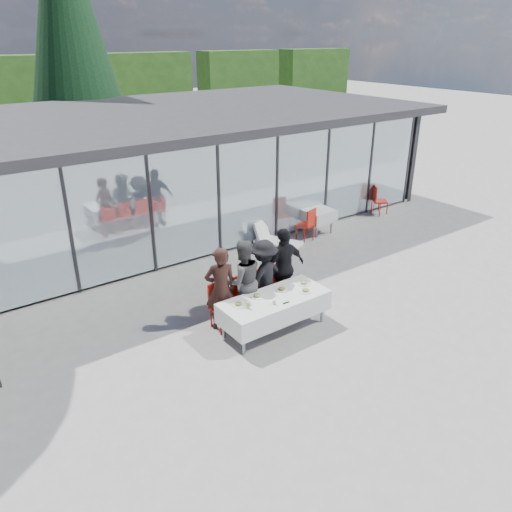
{
  "coord_description": "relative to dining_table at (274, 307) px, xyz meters",
  "views": [
    {
      "loc": [
        -5.59,
        -6.76,
        5.57
      ],
      "look_at": [
        0.2,
        1.2,
        1.18
      ],
      "focal_mm": 35.0,
      "sensor_mm": 36.0,
      "label": 1
    }
  ],
  "objects": [
    {
      "name": "juice_bottle",
      "position": [
        -0.69,
        -0.05,
        0.28
      ],
      "size": [
        0.06,
        0.06,
        0.13
      ],
      "primitive_type": "cylinder",
      "color": "#87BD4E",
      "rests_on": "dining_table"
    },
    {
      "name": "plate_extra",
      "position": [
        0.66,
        -0.18,
        0.24
      ],
      "size": [
        0.26,
        0.26,
        0.07
      ],
      "color": "white",
      "rests_on": "dining_table"
    },
    {
      "name": "diner_chair_c",
      "position": [
        0.26,
        0.75,
        -0.0
      ],
      "size": [
        0.44,
        0.44,
        0.97
      ],
      "color": "red",
      "rests_on": "ground"
    },
    {
      "name": "diner_a",
      "position": [
        -0.81,
        0.73,
        0.35
      ],
      "size": [
        0.82,
        0.82,
        1.78
      ],
      "primitive_type": "imported",
      "rotation": [
        0.0,
        0.0,
        2.82
      ],
      "color": "#321B16",
      "rests_on": "ground"
    },
    {
      "name": "drinking_glasses",
      "position": [
        -0.18,
        -0.23,
        0.26
      ],
      "size": [
        0.07,
        0.07,
        0.1
      ],
      "color": "silver",
      "rests_on": "dining_table"
    },
    {
      "name": "diner_b",
      "position": [
        -0.27,
        0.73,
        0.36
      ],
      "size": [
        1.05,
        1.05,
        1.8
      ],
      "primitive_type": "imported",
      "rotation": [
        0.0,
        0.0,
        2.91
      ],
      "color": "#4D4D4D",
      "rests_on": "ground"
    },
    {
      "name": "diner_d",
      "position": [
        0.82,
        0.73,
        0.37
      ],
      "size": [
        1.07,
        1.07,
        1.81
      ],
      "primitive_type": "imported",
      "rotation": [
        0.0,
        0.0,
        3.13
      ],
      "color": "black",
      "rests_on": "ground"
    },
    {
      "name": "folded_eyeglasses",
      "position": [
        0.04,
        -0.32,
        0.22
      ],
      "size": [
        0.14,
        0.03,
        0.01
      ],
      "primitive_type": "cube",
      "color": "black",
      "rests_on": "dining_table"
    },
    {
      "name": "conifer_tree",
      "position": [
        0.63,
        12.88,
        5.45
      ],
      "size": [
        4.0,
        4.0,
        10.5
      ],
      "color": "#382316",
      "rests_on": "ground"
    },
    {
      "name": "dining_table",
      "position": [
        0.0,
        0.0,
        0.0
      ],
      "size": [
        2.26,
        0.96,
        0.75
      ],
      "color": "silver",
      "rests_on": "ground"
    },
    {
      "name": "spare_chair_a",
      "position": [
        7.23,
        3.66,
        -0.0
      ],
      "size": [
        0.61,
        0.61,
        0.97
      ],
      "color": "red",
      "rests_on": "ground"
    },
    {
      "name": "diner_chair_d",
      "position": [
        0.82,
        0.75,
        -0.0
      ],
      "size": [
        0.44,
        0.44,
        0.97
      ],
      "color": "red",
      "rests_on": "ground"
    },
    {
      "name": "pavilion",
      "position": [
        2.13,
        8.05,
        1.61
      ],
      "size": [
        14.8,
        8.8,
        3.44
      ],
      "color": "gray",
      "rests_on": "ground"
    },
    {
      "name": "plate_a",
      "position": [
        -0.76,
        0.16,
        0.24
      ],
      "size": [
        0.26,
        0.26,
        0.07
      ],
      "color": "white",
      "rests_on": "dining_table"
    },
    {
      "name": "diner_chair_a",
      "position": [
        -0.81,
        0.75,
        -0.0
      ],
      "size": [
        0.44,
        0.44,
        0.97
      ],
      "color": "red",
      "rests_on": "ground"
    },
    {
      "name": "plate_c",
      "position": [
        0.31,
        0.15,
        0.24
      ],
      "size": [
        0.26,
        0.26,
        0.07
      ],
      "color": "white",
      "rests_on": "dining_table"
    },
    {
      "name": "lounger",
      "position": [
        2.65,
        3.43,
        -0.28
      ],
      "size": [
        1.11,
        1.46,
        0.72
      ],
      "color": "white",
      "rests_on": "ground"
    },
    {
      "name": "diner_c",
      "position": [
        0.26,
        0.73,
        0.3
      ],
      "size": [
        1.29,
        1.29,
        1.67
      ],
      "primitive_type": "imported",
      "rotation": [
        0.0,
        0.0,
        3.36
      ],
      "color": "black",
      "rests_on": "ground"
    },
    {
      "name": "plate_b",
      "position": [
        -0.27,
        0.21,
        0.24
      ],
      "size": [
        0.26,
        0.26,
        0.07
      ],
      "color": "white",
      "rests_on": "dining_table"
    },
    {
      "name": "ground",
      "position": [
        0.13,
        -0.12,
        -0.54
      ],
      "size": [
        90.0,
        90.0,
        0.0
      ],
      "primitive_type": "plane",
      "color": "gray",
      "rests_on": "ground"
    },
    {
      "name": "spare_chair_b",
      "position": [
        3.77,
        3.25,
        -0.0
      ],
      "size": [
        0.54,
        0.54,
        0.97
      ],
      "color": "red",
      "rests_on": "ground"
    },
    {
      "name": "plate_d",
      "position": [
        0.86,
        0.09,
        0.24
      ],
      "size": [
        0.26,
        0.26,
        0.07
      ],
      "color": "white",
      "rests_on": "dining_table"
    },
    {
      "name": "spare_table_right",
      "position": [
        4.45,
        3.57,
        0.02
      ],
      "size": [
        0.86,
        0.86,
        0.74
      ],
      "color": "silver",
      "rests_on": "ground"
    },
    {
      "name": "diner_chair_b",
      "position": [
        -0.27,
        0.75,
        -0.0
      ],
      "size": [
        0.44,
        0.44,
        0.97
      ],
      "color": "red",
      "rests_on": "ground"
    }
  ]
}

